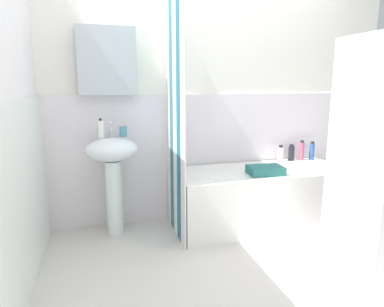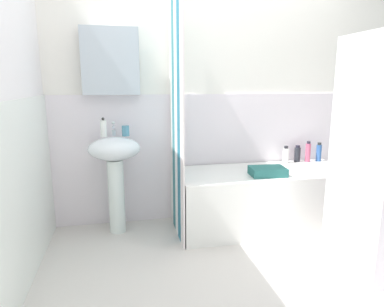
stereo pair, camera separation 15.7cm
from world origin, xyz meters
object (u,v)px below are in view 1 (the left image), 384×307
(sink, at_px, (113,164))
(body_wash_bottle, at_px, (280,154))
(soap_dispenser, at_px, (101,129))
(lotion_bottle, at_px, (302,151))
(toothbrush_cup, at_px, (123,131))
(shampoo_bottle, at_px, (312,151))
(towel_folded, at_px, (265,170))
(bathtub, at_px, (260,197))
(conditioner_bottle, at_px, (291,153))

(sink, xyz_separation_m, body_wash_bottle, (1.65, 0.10, -0.02))
(soap_dispenser, xyz_separation_m, lotion_bottle, (1.98, 0.06, -0.30))
(toothbrush_cup, xyz_separation_m, shampoo_bottle, (1.91, 0.06, -0.28))
(toothbrush_cup, relative_size, towel_folded, 0.30)
(bathtub, relative_size, towel_folded, 5.31)
(sink, bearing_deg, soap_dispenser, 152.59)
(bathtub, bearing_deg, conditioner_bottle, 29.90)
(soap_dispenser, xyz_separation_m, body_wash_bottle, (1.73, 0.06, -0.32))
(shampoo_bottle, bearing_deg, conditioner_bottle, 174.38)
(bathtub, relative_size, lotion_bottle, 7.62)
(bathtub, bearing_deg, shampoo_bottle, 19.60)
(soap_dispenser, bearing_deg, toothbrush_cup, 2.63)
(sink, bearing_deg, shampoo_bottle, 3.05)
(sink, relative_size, towel_folded, 2.86)
(soap_dispenser, xyz_separation_m, shampoo_bottle, (2.10, 0.06, -0.31))
(lotion_bottle, bearing_deg, shampoo_bottle, 0.08)
(conditioner_bottle, relative_size, towel_folded, 0.56)
(toothbrush_cup, height_order, conditioner_bottle, toothbrush_cup)
(toothbrush_cup, xyz_separation_m, body_wash_bottle, (1.55, 0.05, -0.29))
(conditioner_bottle, bearing_deg, body_wash_bottle, -168.90)
(body_wash_bottle, bearing_deg, lotion_bottle, 1.25)
(lotion_bottle, distance_m, body_wash_bottle, 0.25)
(body_wash_bottle, height_order, towel_folded, body_wash_bottle)
(lotion_bottle, relative_size, conditioner_bottle, 1.24)
(sink, height_order, towel_folded, sink)
(lotion_bottle, height_order, conditioner_bottle, lotion_bottle)
(lotion_bottle, xyz_separation_m, body_wash_bottle, (-0.24, -0.01, -0.02))
(soap_dispenser, distance_m, toothbrush_cup, 0.19)
(toothbrush_cup, height_order, towel_folded, toothbrush_cup)
(sink, relative_size, conditioner_bottle, 5.08)
(soap_dispenser, xyz_separation_m, conditioner_bottle, (1.87, 0.09, -0.32))
(sink, xyz_separation_m, towel_folded, (1.28, -0.29, -0.07))
(sink, distance_m, bathtub, 1.38)
(conditioner_bottle, bearing_deg, towel_folded, -140.48)
(bathtub, distance_m, conditioner_bottle, 0.64)
(sink, distance_m, towel_folded, 1.31)
(toothbrush_cup, bearing_deg, conditioner_bottle, 2.67)
(soap_dispenser, relative_size, lotion_bottle, 0.79)
(soap_dispenser, relative_size, toothbrush_cup, 1.85)
(toothbrush_cup, distance_m, shampoo_bottle, 1.94)
(sink, distance_m, body_wash_bottle, 1.65)
(soap_dispenser, xyz_separation_m, toothbrush_cup, (0.18, 0.01, -0.03))
(bathtub, height_order, conditioner_bottle, conditioner_bottle)
(sink, relative_size, body_wash_bottle, 4.98)
(toothbrush_cup, distance_m, towel_folded, 1.27)
(shampoo_bottle, height_order, towel_folded, shampoo_bottle)
(soap_dispenser, height_order, conditioner_bottle, soap_dispenser)
(sink, distance_m, soap_dispenser, 0.31)
(shampoo_bottle, bearing_deg, lotion_bottle, -179.92)
(toothbrush_cup, bearing_deg, lotion_bottle, 1.80)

